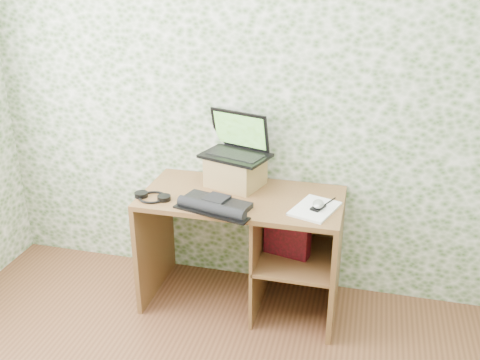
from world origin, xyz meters
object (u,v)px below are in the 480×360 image
(laptop, at_px, (237,145))
(notepad, at_px, (315,209))
(riser, at_px, (235,171))
(desk, at_px, (255,234))
(keyboard, at_px, (214,205))

(laptop, relative_size, notepad, 1.53)
(riser, bearing_deg, notepad, -23.59)
(desk, bearing_deg, notepad, -17.02)
(riser, bearing_deg, keyboard, -95.38)
(keyboard, relative_size, notepad, 1.55)
(riser, distance_m, laptop, 0.16)
(riser, height_order, keyboard, riser)
(desk, xyz_separation_m, keyboard, (-0.19, -0.24, 0.29))
(laptop, bearing_deg, desk, -28.07)
(laptop, bearing_deg, riser, -72.60)
(desk, xyz_separation_m, riser, (-0.16, 0.12, 0.36))
(keyboard, bearing_deg, notepad, 27.20)
(notepad, bearing_deg, riser, 174.47)
(desk, distance_m, laptop, 0.56)
(riser, bearing_deg, laptop, 90.00)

